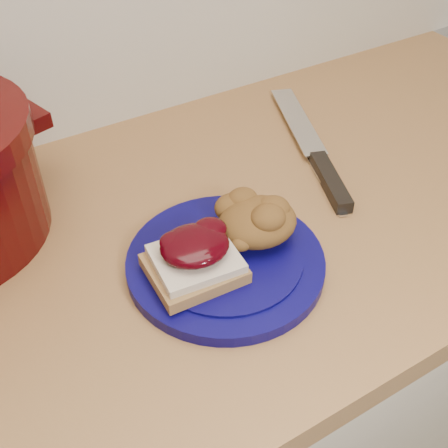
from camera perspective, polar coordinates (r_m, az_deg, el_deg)
base_cabinet at (r=1.10m, az=-4.26°, el=-20.02°), size 4.00×0.60×0.86m
plate at (r=0.68m, az=0.15°, el=-3.91°), size 0.27×0.27×0.02m
sandwich at (r=0.64m, az=-3.00°, el=-3.43°), size 0.11×0.09×0.05m
stuffing_mound at (r=0.68m, az=3.44°, el=0.22°), size 0.11×0.10×0.05m
chef_knife at (r=0.85m, az=9.78°, el=6.11°), size 0.15×0.32×0.02m
butter_knife at (r=0.82m, az=10.12°, el=4.32°), size 0.06×0.15×0.00m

